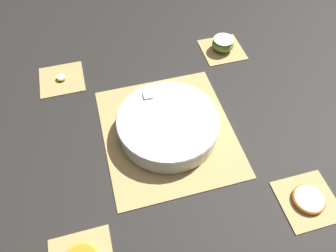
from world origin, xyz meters
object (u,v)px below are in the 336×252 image
(banana_coin_single, at_px, (61,77))
(grapefruit_slice, at_px, (309,199))
(fruit_salad_bowl, at_px, (168,124))
(apple_half, at_px, (223,44))

(banana_coin_single, bearing_deg, grapefruit_slice, -136.65)
(fruit_salad_bowl, distance_m, banana_coin_single, 0.42)
(banana_coin_single, bearing_deg, fruit_salad_bowl, -136.63)
(apple_half, distance_m, grapefruit_slice, 0.60)
(grapefruit_slice, bearing_deg, fruit_salad_bowl, 43.32)
(banana_coin_single, xyz_separation_m, grapefruit_slice, (-0.60, -0.57, 0.00))
(apple_half, distance_m, banana_coin_single, 0.57)
(fruit_salad_bowl, bearing_deg, apple_half, -43.39)
(fruit_salad_bowl, height_order, banana_coin_single, fruit_salad_bowl)
(fruit_salad_bowl, xyz_separation_m, grapefruit_slice, (-0.30, -0.28, -0.03))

